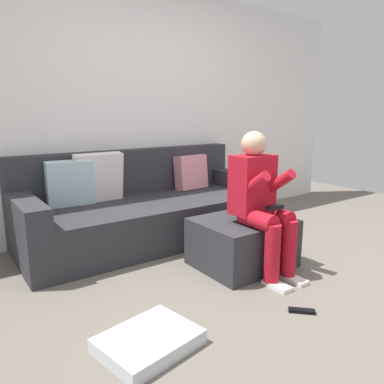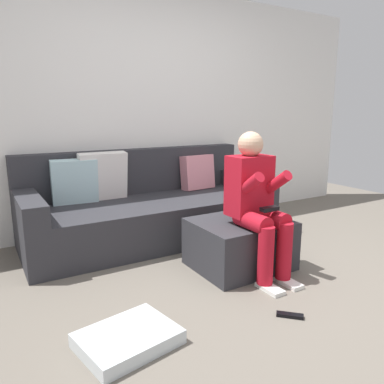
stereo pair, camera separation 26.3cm
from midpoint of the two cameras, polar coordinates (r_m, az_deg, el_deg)
ground_plane at (r=2.81m, az=11.06°, el=-14.50°), size 7.41×7.41×0.00m
wall_back at (r=4.16m, az=-9.03°, el=12.14°), size 5.70×0.10×2.52m
couch_sectional at (r=3.75m, az=-9.16°, el=-2.64°), size 2.44×0.96×0.87m
ottoman at (r=3.12m, az=5.28°, el=-7.67°), size 0.74×0.62×0.39m
person_seated at (r=2.89m, az=7.90°, el=-1.00°), size 0.33×0.60×1.11m
storage_bin at (r=2.19m, az=-10.30°, el=-21.55°), size 0.57×0.48×0.08m
remote_near_ottoman at (r=2.55m, az=13.45°, el=-17.27°), size 0.15×0.15×0.02m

